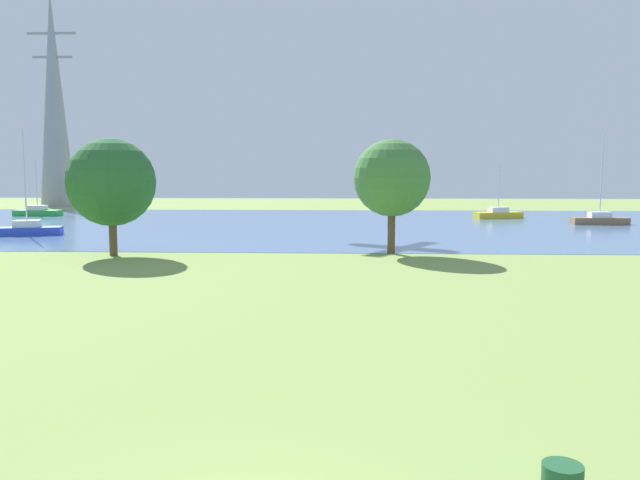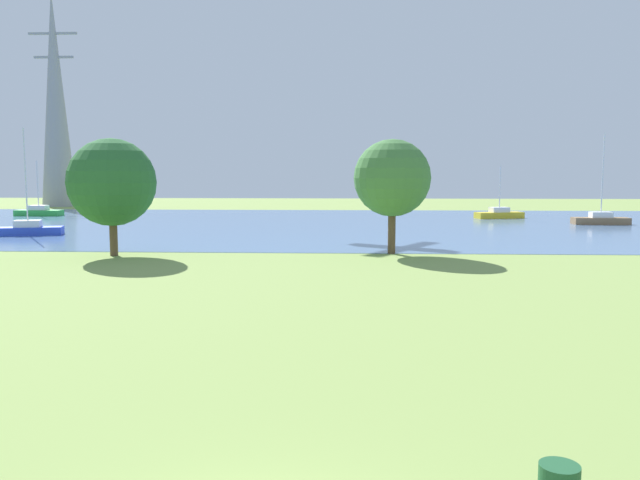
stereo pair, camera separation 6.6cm
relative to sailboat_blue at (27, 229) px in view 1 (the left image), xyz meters
The scene contains 9 objects.
ground_plane 28.37m from the sailboat_blue, 37.57° to the right, with size 160.00×160.00×0.00m, color #7F994C.
water_surface 24.91m from the sailboat_blue, 25.45° to the left, with size 140.00×40.00×0.02m, color #5275A2.
sailboat_blue is the anchor object (origin of this frame).
sailboat_green 21.74m from the sailboat_blue, 114.16° to the left, with size 4.85×1.66×5.72m.
sailboat_brown 47.38m from the sailboat_blue, 14.17° to the left, with size 4.81×1.52×8.00m.
sailboat_yellow 42.85m from the sailboat_blue, 25.63° to the left, with size 5.03×2.77×5.30m.
tree_mid_shore 15.47m from the sailboat_blue, 46.04° to the right, with size 4.90×4.90×6.58m.
tree_west_far 28.00m from the sailboat_blue, 19.40° to the right, with size 4.42×4.42×6.57m.
electricity_pylon 43.03m from the sailboat_blue, 111.41° to the left, with size 6.40×4.40×28.02m.
Camera 1 is at (1.15, -7.07, 4.83)m, focal length 36.22 mm.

